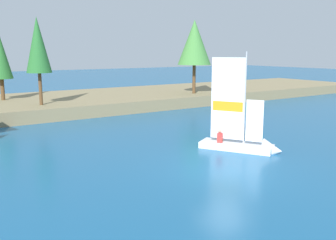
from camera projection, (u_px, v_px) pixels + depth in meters
ground_plane at (224, 172)px, 17.80m from camera, size 200.00×200.00×0.00m
shore_bank at (62, 103)px, 37.34m from camera, size 80.00×13.69×1.09m
shoreline_tree_left at (0, 55)px, 34.71m from camera, size 2.11×2.11×6.39m
shoreline_tree_midleft at (38, 45)px, 31.35m from camera, size 2.09×2.09×7.35m
shoreline_tree_centre at (194, 43)px, 40.11m from camera, size 3.57×3.57×7.80m
sailboat at (249, 143)px, 21.50m from camera, size 3.52×4.68×6.04m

